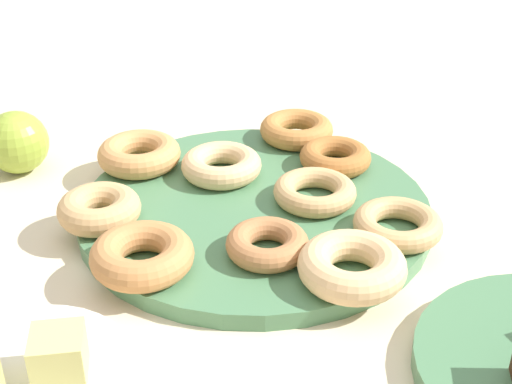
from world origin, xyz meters
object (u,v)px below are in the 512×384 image
at_px(donut_2, 314,190).
at_px(donut_4, 335,157).
at_px(donut_plate, 255,210).
at_px(donut_3, 221,165).
at_px(melon_chunk_left, 59,356).
at_px(donut_7, 142,255).
at_px(donut_5, 139,154).
at_px(donut_8, 398,224).
at_px(apple, 17,142).
at_px(donut_6, 99,209).
at_px(donut_9, 296,130).
at_px(donut_0, 267,244).
at_px(donut_1, 352,266).

xyz_separation_m(donut_2, donut_4, (-0.03, -0.07, 0.00)).
bearing_deg(donut_plate, donut_3, -61.30).
height_order(donut_3, melon_chunk_left, melon_chunk_left).
height_order(donut_plate, donut_7, donut_7).
bearing_deg(donut_5, donut_7, 95.96).
height_order(donut_8, apple, apple).
bearing_deg(donut_6, donut_plate, -169.62).
relative_size(donut_2, apple, 1.18).
distance_m(donut_5, donut_8, 0.31).
height_order(donut_2, donut_8, same).
xyz_separation_m(donut_6, donut_9, (-0.21, -0.18, -0.00)).
bearing_deg(apple, donut_0, 142.50).
height_order(donut_2, donut_3, donut_3).
relative_size(donut_4, donut_5, 0.86).
bearing_deg(donut_0, donut_4, -117.23).
bearing_deg(donut_3, donut_9, -135.95).
bearing_deg(donut_1, donut_8, -128.54).
bearing_deg(donut_6, donut_3, -143.40).
bearing_deg(donut_9, donut_7, 57.98).
bearing_deg(donut_6, donut_7, 120.72).
height_order(donut_1, donut_8, donut_1).
height_order(donut_9, melon_chunk_left, melon_chunk_left).
bearing_deg(donut_2, donut_5, -24.71).
distance_m(donut_plate, donut_2, 0.07).
bearing_deg(melon_chunk_left, donut_4, -125.11).
bearing_deg(melon_chunk_left, donut_0, -131.66).
xyz_separation_m(donut_1, donut_4, (-0.02, -0.21, -0.00)).
bearing_deg(donut_1, donut_6, -25.04).
bearing_deg(donut_5, donut_plate, 144.43).
bearing_deg(donut_4, apple, -6.50).
height_order(donut_4, donut_7, donut_7).
relative_size(donut_plate, donut_8, 4.25).
relative_size(donut_plate, donut_4, 4.51).
bearing_deg(donut_7, donut_5, -84.04).
bearing_deg(donut_9, donut_6, 40.02).
relative_size(donut_2, donut_4, 1.07).
distance_m(donut_plate, donut_4, 0.12).
height_order(donut_0, donut_6, donut_6).
xyz_separation_m(donut_plate, donut_2, (-0.06, -0.00, 0.02)).
xyz_separation_m(donut_0, donut_9, (-0.05, -0.25, 0.00)).
bearing_deg(donut_5, donut_1, 131.96).
relative_size(donut_0, melon_chunk_left, 2.15).
relative_size(donut_8, apple, 1.18).
xyz_separation_m(donut_4, donut_7, (0.20, 0.19, 0.00)).
xyz_separation_m(donut_5, donut_8, (-0.26, 0.16, -0.00)).
height_order(donut_0, donut_7, donut_7).
relative_size(donut_plate, donut_2, 4.23).
relative_size(donut_plate, donut_0, 4.74).
bearing_deg(donut_0, donut_plate, -85.63).
bearing_deg(donut_4, donut_3, 6.48).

